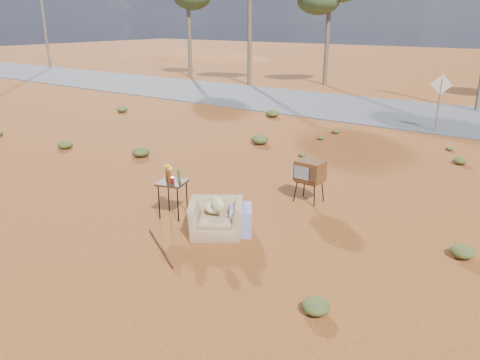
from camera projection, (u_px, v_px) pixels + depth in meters
The scene contains 10 objects.
ground at pixel (209, 230), 9.66m from camera, with size 140.00×140.00×0.00m, color #92501D.
highway at pixel (418, 115), 21.20m from camera, with size 140.00×7.00×0.04m, color #565659.
dirt_mound at pixel (192, 58), 52.28m from camera, with size 26.00×18.00×2.00m, color #A05926.
armchair at pixel (221, 214), 9.40m from camera, with size 1.36×1.36×0.93m.
tv_unit at pixel (310, 172), 10.96m from camera, with size 0.65×0.54×1.01m.
side_table at pixel (171, 180), 10.13m from camera, with size 0.70×0.70×1.13m.
rusty_bar at pixel (161, 247), 8.90m from camera, with size 0.04×0.04×1.67m, color #4E2314.
road_sign at pixel (440, 93), 17.58m from camera, with size 0.78×0.06×2.19m.
utility_pole_west at pixel (44, 18), 39.32m from camera, with size 1.40×0.20×8.00m.
scrub_patch at pixel (283, 165), 13.46m from camera, with size 17.49×8.07×0.33m.
Camera 1 is at (5.62, -6.78, 4.15)m, focal length 35.00 mm.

